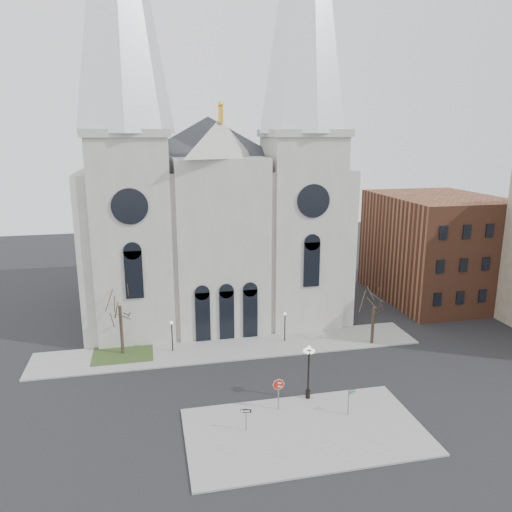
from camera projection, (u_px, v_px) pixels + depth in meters
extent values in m
plane|color=black|center=(253.00, 403.00, 41.87)|extent=(160.00, 160.00, 0.00)
cube|color=gray|center=(305.00, 431.00, 37.74)|extent=(18.00, 10.00, 0.14)
cube|color=gray|center=(231.00, 348.00, 52.28)|extent=(40.00, 6.00, 0.14)
cube|color=#2F471E|center=(123.00, 354.00, 50.93)|extent=(6.00, 5.00, 0.18)
cube|color=#A2A097|center=(211.00, 237.00, 64.37)|extent=(30.00, 24.00, 18.00)
pyramid|color=#2D3035|center=(208.00, 116.00, 60.78)|extent=(33.00, 26.40, 6.00)
cube|color=#A2A097|center=(133.00, 238.00, 53.85)|extent=(8.00, 8.00, 22.00)
cylinder|color=black|center=(130.00, 206.00, 49.05)|extent=(3.60, 0.30, 3.60)
cube|color=#A2A097|center=(301.00, 231.00, 57.81)|extent=(8.00, 8.00, 22.00)
cylinder|color=black|center=(313.00, 201.00, 53.02)|extent=(3.60, 0.30, 3.60)
cube|color=#A2A097|center=(222.00, 248.00, 54.71)|extent=(10.00, 5.00, 19.50)
pyramid|color=#A2A097|center=(220.00, 138.00, 51.90)|extent=(11.00, 5.00, 4.00)
cube|color=brown|center=(436.00, 247.00, 67.32)|extent=(14.00, 18.00, 14.00)
cylinder|color=#2D2319|center=(121.00, 331.00, 50.33)|extent=(0.32, 0.32, 5.25)
cylinder|color=#2D2319|center=(373.00, 326.00, 53.03)|extent=(0.32, 0.32, 4.20)
cylinder|color=black|center=(172.00, 337.00, 51.13)|extent=(0.12, 0.12, 3.00)
sphere|color=white|center=(171.00, 323.00, 50.75)|extent=(0.32, 0.32, 0.32)
cylinder|color=black|center=(285.00, 328.00, 53.63)|extent=(0.12, 0.12, 3.00)
sphere|color=white|center=(285.00, 314.00, 53.25)|extent=(0.32, 0.32, 0.32)
cylinder|color=slate|center=(278.00, 395.00, 40.31)|extent=(0.10, 0.10, 2.62)
cylinder|color=#A91D0B|center=(279.00, 384.00, 40.09)|extent=(0.85, 0.40, 0.91)
cylinder|color=white|center=(279.00, 384.00, 40.09)|extent=(0.90, 0.41, 0.98)
cube|color=white|center=(279.00, 383.00, 40.06)|extent=(0.47, 0.22, 0.11)
cube|color=white|center=(279.00, 386.00, 40.13)|extent=(0.53, 0.25, 0.11)
cylinder|color=black|center=(308.00, 375.00, 41.83)|extent=(0.15, 0.15, 4.22)
cylinder|color=black|center=(308.00, 394.00, 42.25)|extent=(0.40, 0.40, 0.73)
sphere|color=white|center=(309.00, 347.00, 41.23)|extent=(0.29, 0.29, 0.29)
cylinder|color=slate|center=(246.00, 419.00, 37.49)|extent=(0.08, 0.08, 1.87)
cube|color=black|center=(246.00, 411.00, 37.32)|extent=(0.80, 0.25, 0.27)
cylinder|color=slate|center=(348.00, 402.00, 39.61)|extent=(0.09, 0.09, 2.16)
cube|color=#0B501D|center=(352.00, 390.00, 39.55)|extent=(0.59, 0.20, 0.15)
cube|color=#0B501D|center=(352.00, 393.00, 39.59)|extent=(0.59, 0.20, 0.15)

